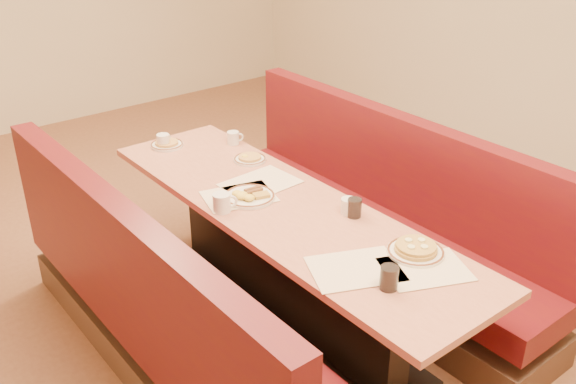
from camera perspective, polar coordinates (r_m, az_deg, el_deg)
ground at (r=3.78m, az=-0.44°, el=-11.35°), size 8.00×8.00×0.00m
diner_table at (r=3.56m, az=-0.46°, el=-6.60°), size 0.70×2.50×0.75m
booth_left at (r=3.25m, az=-10.86°, el=-11.11°), size 0.55×2.50×1.05m
booth_right at (r=3.99m, az=7.84°, el=-3.08°), size 0.55×2.50×1.05m
placemat_near_left at (r=2.86m, az=5.99°, el=-6.80°), size 0.48×0.43×0.00m
placemat_near_right at (r=2.91m, az=12.10°, el=-6.72°), size 0.45×0.40×0.00m
placemat_far_left at (r=3.47m, az=-4.39°, el=-0.38°), size 0.43×0.37×0.00m
placemat_far_right at (r=3.60m, az=-2.48°, el=0.80°), size 0.42×0.32×0.00m
pancake_plate at (r=3.01m, az=11.28°, el=-5.07°), size 0.26×0.26×0.06m
eggs_plate at (r=3.44m, az=-3.48°, el=-0.35°), size 0.28×0.28×0.06m
extra_plate_mid at (r=3.89m, az=-3.43°, el=2.98°), size 0.20×0.20×0.04m
extra_plate_far at (r=4.17m, az=-10.74°, el=4.21°), size 0.21×0.21×0.04m
coffee_mug_a at (r=3.29m, az=5.45°, el=-1.23°), size 0.11×0.08×0.08m
coffee_mug_b at (r=3.31m, az=-5.85°, el=-0.92°), size 0.13×0.09×0.10m
coffee_mug_c at (r=4.14m, az=-4.87°, el=4.84°), size 0.10×0.08×0.08m
coffee_mug_d at (r=4.15m, az=-11.01°, el=4.52°), size 0.11×0.08×0.09m
soda_tumbler_near at (r=2.74m, az=8.97°, el=-7.55°), size 0.08×0.08×0.11m
soda_tumbler_mid at (r=3.26m, az=5.93°, el=-1.41°), size 0.07×0.07×0.10m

